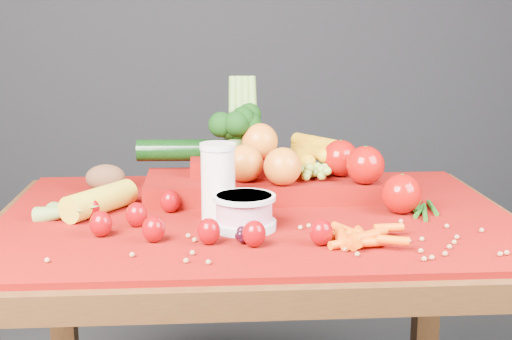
{
  "coord_description": "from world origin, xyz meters",
  "views": [
    {
      "loc": [
        -0.1,
        -1.43,
        1.16
      ],
      "look_at": [
        0.0,
        0.02,
        0.85
      ],
      "focal_mm": 50.0,
      "sensor_mm": 36.0,
      "label": 1
    }
  ],
  "objects": [
    {
      "name": "yogurt_bowl",
      "position": [
        -0.03,
        -0.11,
        0.8
      ],
      "size": [
        0.12,
        0.12,
        0.07
      ],
      "rotation": [
        0.0,
        0.0,
        -0.39
      ],
      "color": "silver",
      "rests_on": "red_cloth"
    },
    {
      "name": "table",
      "position": [
        0.0,
        0.0,
        0.66
      ],
      "size": [
        1.1,
        0.8,
        0.75
      ],
      "color": "#331C0B",
      "rests_on": "ground"
    },
    {
      "name": "dark_grape_cluster",
      "position": [
        -0.03,
        -0.19,
        0.78
      ],
      "size": [
        0.06,
        0.05,
        0.03
      ],
      "primitive_type": null,
      "color": "black",
      "rests_on": "red_cloth"
    },
    {
      "name": "milk_glass",
      "position": [
        -0.08,
        -0.04,
        0.85
      ],
      "size": [
        0.07,
        0.07,
        0.16
      ],
      "rotation": [
        0.0,
        0.0,
        -0.31
      ],
      "color": "silver",
      "rests_on": "red_cloth"
    },
    {
      "name": "potato",
      "position": [
        -0.34,
        0.22,
        0.79
      ],
      "size": [
        0.09,
        0.07,
        0.06
      ],
      "primitive_type": "ellipsoid",
      "color": "#55341F",
      "rests_on": "red_cloth"
    },
    {
      "name": "baby_carrot_pile",
      "position": [
        0.19,
        -0.21,
        0.78
      ],
      "size": [
        0.18,
        0.17,
        0.03
      ],
      "primitive_type": null,
      "color": "#E65308",
      "rests_on": "red_cloth"
    },
    {
      "name": "strawberry_scatter",
      "position": [
        -0.16,
        -0.13,
        0.79
      ],
      "size": [
        0.48,
        0.28,
        0.05
      ],
      "color": "#900405",
      "rests_on": "red_cloth"
    },
    {
      "name": "soybean_scatter",
      "position": [
        0.0,
        -0.2,
        0.77
      ],
      "size": [
        0.84,
        0.24,
        0.01
      ],
      "primitive_type": null,
      "color": "#A87748",
      "rests_on": "red_cloth"
    },
    {
      "name": "red_cloth",
      "position": [
        0.0,
        0.0,
        0.76
      ],
      "size": [
        1.05,
        0.75,
        0.01
      ],
      "primitive_type": "cube",
      "color": "#7D0406",
      "rests_on": "table"
    },
    {
      "name": "produce_mound",
      "position": [
        0.05,
        0.15,
        0.82
      ],
      "size": [
        0.61,
        0.37,
        0.27
      ],
      "color": "#7D0406",
      "rests_on": "red_cloth"
    },
    {
      "name": "corn_ear",
      "position": [
        -0.36,
        -0.01,
        0.78
      ],
      "size": [
        0.25,
        0.27,
        0.06
      ],
      "rotation": [
        0.0,
        0.0,
        0.98
      ],
      "color": "gold",
      "rests_on": "red_cloth"
    },
    {
      "name": "green_bean_pile",
      "position": [
        0.36,
        -0.01,
        0.77
      ],
      "size": [
        0.14,
        0.12,
        0.01
      ],
      "primitive_type": null,
      "color": "#1A5112",
      "rests_on": "red_cloth"
    }
  ]
}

